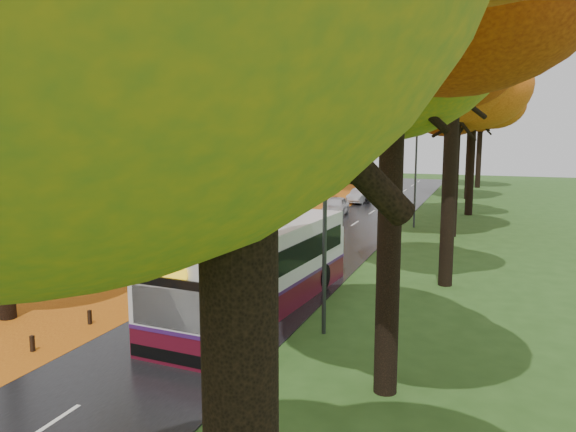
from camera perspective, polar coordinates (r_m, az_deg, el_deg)
The scene contains 15 objects.
ground at distance 14.69m, azimuth -23.40°, elevation -19.23°, with size 160.00×160.00×0.00m, color #284C19.
road at distance 36.08m, azimuth 4.96°, elevation -2.01°, with size 6.50×90.00×0.04m, color black.
centre_line at distance 36.08m, azimuth 4.96°, elevation -1.97°, with size 0.12×90.00×0.01m, color silver.
leaf_verge at distance 39.37m, azimuth -7.78°, elevation -1.17°, with size 12.00×90.00×0.02m, color maroon.
leaf_drift at distance 36.98m, azimuth 0.39°, elevation -1.68°, with size 0.90×90.00×0.01m, color orange.
trees_left at distance 39.94m, azimuth -4.29°, elevation 12.74°, with size 9.20×74.00×13.88m.
trees_right at distance 36.32m, azimuth 17.31°, elevation 13.03°, with size 9.30×74.20×13.96m.
bollard_row at distance 20.09m, azimuth -21.90°, elevation -10.68°, with size 0.11×23.51×0.52m.
streetlamp_near at distance 18.14m, azimuth 3.02°, elevation 2.37°, with size 2.45×0.18×8.00m.
streetlamp_mid at distance 39.63m, azimuth 12.51°, elevation 5.61°, with size 2.45×0.18×8.00m.
streetlamp_far at distance 61.49m, azimuth 15.32°, elevation 6.54°, with size 2.45×0.18×8.00m.
bus at distance 21.10m, azimuth -2.90°, elevation -5.20°, with size 3.52×11.79×3.06m.
car_white at distance 44.39m, azimuth 4.84°, elevation 1.00°, with size 1.75×4.34×1.48m, color silver.
car_silver at distance 52.51m, azimuth 7.28°, elevation 2.05°, with size 1.37×3.93×1.30m, color #A6A9AE.
car_dark at distance 53.94m, azimuth 7.63°, elevation 2.20°, with size 1.77×4.36×1.26m, color black.
Camera 1 is at (9.26, -9.22, 6.71)m, focal length 35.00 mm.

